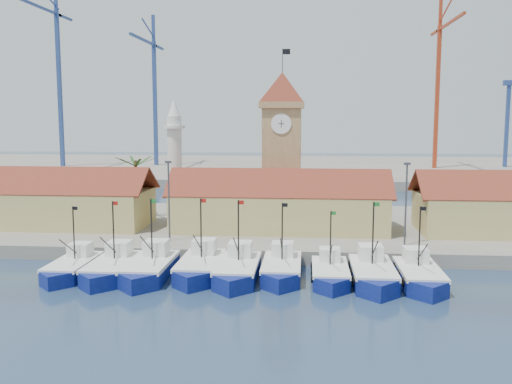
# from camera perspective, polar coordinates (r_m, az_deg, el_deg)

# --- Properties ---
(ground) EXTENTS (400.00, 400.00, 0.00)m
(ground) POSITION_cam_1_polar(r_m,az_deg,el_deg) (52.25, 1.28, -9.56)
(ground) COLOR #1B2C49
(ground) RESTS_ON ground
(quay) EXTENTS (140.00, 32.00, 1.50)m
(quay) POSITION_cam_1_polar(r_m,az_deg,el_deg) (75.35, 2.50, -3.68)
(quay) COLOR gray
(quay) RESTS_ON ground
(terminal) EXTENTS (240.00, 80.00, 2.00)m
(terminal) POSITION_cam_1_polar(r_m,az_deg,el_deg) (160.53, 3.89, 2.32)
(terminal) COLOR gray
(terminal) RESTS_ON ground
(boat_0) EXTENTS (3.44, 9.42, 7.13)m
(boat_0) POSITION_cam_1_polar(r_m,az_deg,el_deg) (58.46, -17.96, -7.33)
(boat_0) COLOR navy
(boat_0) RESTS_ON ground
(boat_1) EXTENTS (3.73, 10.21, 7.73)m
(boat_1) POSITION_cam_1_polar(r_m,az_deg,el_deg) (56.91, -14.26, -7.53)
(boat_1) COLOR navy
(boat_1) RESTS_ON ground
(boat_2) EXTENTS (3.85, 10.56, 7.99)m
(boat_2) POSITION_cam_1_polar(r_m,az_deg,el_deg) (55.92, -10.59, -7.66)
(boat_2) COLOR navy
(boat_2) RESTS_ON ground
(boat_3) EXTENTS (3.83, 10.50, 7.94)m
(boat_3) POSITION_cam_1_polar(r_m,az_deg,el_deg) (55.82, -5.66, -7.60)
(boat_3) COLOR navy
(boat_3) RESTS_ON ground
(boat_4) EXTENTS (3.83, 10.50, 7.94)m
(boat_4) POSITION_cam_1_polar(r_m,az_deg,el_deg) (54.45, -1.88, -7.95)
(boat_4) COLOR navy
(boat_4) RESTS_ON ground
(boat_5) EXTENTS (3.66, 10.01, 7.58)m
(boat_5) POSITION_cam_1_polar(r_m,az_deg,el_deg) (55.07, 2.57, -7.82)
(boat_5) COLOR navy
(boat_5) RESTS_ON ground
(boat_6) EXTENTS (3.37, 9.22, 6.98)m
(boat_6) POSITION_cam_1_polar(r_m,az_deg,el_deg) (54.20, 7.44, -8.20)
(boat_6) COLOR navy
(boat_6) RESTS_ON ground
(boat_7) EXTENTS (3.85, 10.54, 7.98)m
(boat_7) POSITION_cam_1_polar(r_m,az_deg,el_deg) (54.16, 11.63, -8.19)
(boat_7) COLOR navy
(boat_7) RESTS_ON ground
(boat_8) EXTENTS (3.68, 10.08, 7.62)m
(boat_8) POSITION_cam_1_polar(r_m,az_deg,el_deg) (54.75, 16.08, -8.20)
(boat_8) COLOR navy
(boat_8) RESTS_ON ground
(hall_left) EXTENTS (31.20, 10.13, 7.61)m
(hall_left) POSITION_cam_1_polar(r_m,az_deg,el_deg) (79.08, -21.48, -1.29)
(hall_left) COLOR tan
(hall_left) RESTS_ON quay
(hall_center) EXTENTS (27.04, 10.13, 7.61)m
(hall_center) POSITION_cam_1_polar(r_m,az_deg,el_deg) (70.85, 2.37, -1.73)
(hall_center) COLOR tan
(hall_center) RESTS_ON quay
(clock_tower) EXTENTS (5.80, 5.80, 22.70)m
(clock_tower) POSITION_cam_1_polar(r_m,az_deg,el_deg) (76.00, 2.61, 4.94)
(clock_tower) COLOR tan
(clock_tower) RESTS_ON quay
(minaret) EXTENTS (3.00, 3.00, 16.30)m
(minaret) POSITION_cam_1_polar(r_m,az_deg,el_deg) (80.17, -8.12, 3.40)
(minaret) COLOR silver
(minaret) RESTS_ON quay
(palm_tree) EXTENTS (5.60, 5.03, 8.39)m
(palm_tree) POSITION_cam_1_polar(r_m,az_deg,el_deg) (79.87, -11.90, 0.79)
(palm_tree) COLOR brown
(palm_tree) RESTS_ON quay
(lamp_posts) EXTENTS (80.70, 0.25, 9.03)m
(lamp_posts) POSITION_cam_1_polar(r_m,az_deg,el_deg) (62.55, 2.49, -0.65)
(lamp_posts) COLOR #3F3F44
(lamp_posts) RESTS_ON quay
(crane_blue_far) EXTENTS (1.00, 33.96, 48.85)m
(crane_blue_far) POSITION_cam_1_polar(r_m,az_deg,el_deg) (165.36, -19.34, 11.85)
(crane_blue_far) COLOR navy
(crane_blue_far) RESTS_ON terminal
(crane_blue_near) EXTENTS (1.00, 31.21, 41.23)m
(crane_blue_near) POSITION_cam_1_polar(r_m,az_deg,el_deg) (162.56, -10.22, 10.68)
(crane_blue_near) COLOR navy
(crane_blue_near) RESTS_ON terminal
(crane_red_right) EXTENTS (1.00, 33.59, 43.94)m
(crane_red_right) POSITION_cam_1_polar(r_m,az_deg,el_deg) (157.48, 17.86, 11.16)
(crane_red_right) COLOR #A43519
(crane_red_right) RESTS_ON terminal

